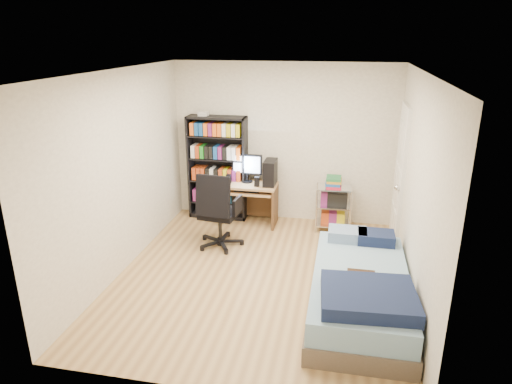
% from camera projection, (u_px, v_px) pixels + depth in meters
% --- Properties ---
extents(room, '(3.58, 4.08, 2.58)m').
position_uv_depth(room, '(260.00, 182.00, 5.32)').
color(room, tan).
rests_on(room, ground).
extents(media_shelf, '(0.94, 0.31, 1.74)m').
position_uv_depth(media_shelf, '(218.00, 167.00, 7.35)').
color(media_shelf, black).
rests_on(media_shelf, room).
extents(computer_desk, '(0.88, 0.51, 1.11)m').
position_uv_depth(computer_desk, '(255.00, 187.00, 7.18)').
color(computer_desk, tan).
rests_on(computer_desk, room).
extents(office_chair, '(0.72, 0.72, 1.11)m').
position_uv_depth(office_chair, '(219.00, 223.00, 6.43)').
color(office_chair, black).
rests_on(office_chair, room).
extents(wire_cart, '(0.55, 0.41, 0.86)m').
position_uv_depth(wire_cart, '(334.00, 195.00, 6.93)').
color(wire_cart, silver).
rests_on(wire_cart, room).
extents(bed, '(1.04, 2.09, 0.59)m').
position_uv_depth(bed, '(360.00, 290.00, 4.93)').
color(bed, brown).
rests_on(bed, room).
extents(door, '(0.12, 0.80, 2.00)m').
position_uv_depth(door, '(400.00, 177.00, 6.33)').
color(door, silver).
rests_on(door, room).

